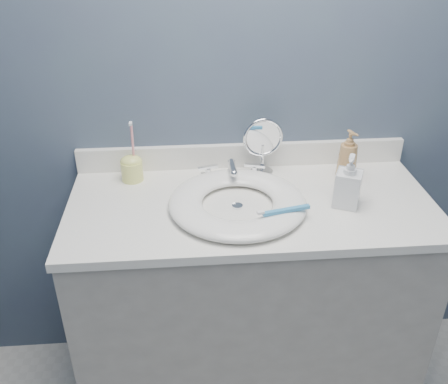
{
  "coord_description": "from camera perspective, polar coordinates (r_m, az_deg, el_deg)",
  "views": [
    {
      "loc": [
        -0.21,
        -0.43,
        1.74
      ],
      "look_at": [
        -0.09,
        0.94,
        0.94
      ],
      "focal_mm": 40.0,
      "sensor_mm": 36.0,
      "label": 1
    }
  ],
  "objects": [
    {
      "name": "countertop",
      "position": [
        1.67,
        3.13,
        -1.58
      ],
      "size": [
        1.22,
        0.57,
        0.03
      ],
      "primitive_type": "cube",
      "color": "white",
      "rests_on": "vanity_cabinet"
    },
    {
      "name": "basin",
      "position": [
        1.62,
        1.55,
        -1.19
      ],
      "size": [
        0.45,
        0.45,
        0.04
      ],
      "primitive_type": null,
      "color": "white",
      "rests_on": "countertop"
    },
    {
      "name": "backsplash",
      "position": [
        1.87,
        2.13,
        4.21
      ],
      "size": [
        1.22,
        0.02,
        0.09
      ],
      "primitive_type": "cube",
      "color": "white",
      "rests_on": "countertop"
    },
    {
      "name": "drain",
      "position": [
        1.63,
        1.55,
        -1.64
      ],
      "size": [
        0.04,
        0.04,
        0.01
      ],
      "primitive_type": "cylinder",
      "color": "silver",
      "rests_on": "countertop"
    },
    {
      "name": "toothbrush_holder",
      "position": [
        1.8,
        -10.49,
        2.82
      ],
      "size": [
        0.08,
        0.08,
        0.22
      ],
      "rotation": [
        0.0,
        0.0,
        0.23
      ],
      "color": "#EDF279",
      "rests_on": "countertop"
    },
    {
      "name": "vanity_cabinet",
      "position": [
        1.94,
        2.77,
        -12.72
      ],
      "size": [
        1.2,
        0.55,
        0.85
      ],
      "primitive_type": "cube",
      "color": "#ACA79D",
      "rests_on": "ground"
    },
    {
      "name": "soap_bottle_amber",
      "position": [
        1.81,
        13.98,
        4.06
      ],
      "size": [
        0.09,
        0.09,
        0.19
      ],
      "primitive_type": "imported",
      "rotation": [
        0.0,
        0.0,
        0.37
      ],
      "color": "#A97E4C",
      "rests_on": "countertop"
    },
    {
      "name": "back_wall",
      "position": [
        1.78,
        2.25,
        12.37
      ],
      "size": [
        2.2,
        0.02,
        2.4
      ],
      "primitive_type": "cube",
      "color": "#424C64",
      "rests_on": "ground"
    },
    {
      "name": "toothbrush_lying",
      "position": [
        1.54,
        6.9,
        -2.13
      ],
      "size": [
        0.17,
        0.05,
        0.02
      ],
      "rotation": [
        0.0,
        0.0,
        0.23
      ],
      "color": "#368AC0",
      "rests_on": "basin"
    },
    {
      "name": "faucet",
      "position": [
        1.79,
        0.88,
        2.31
      ],
      "size": [
        0.25,
        0.13,
        0.07
      ],
      "color": "silver",
      "rests_on": "countertop"
    },
    {
      "name": "makeup_mirror",
      "position": [
        1.79,
        4.45,
        5.51
      ],
      "size": [
        0.15,
        0.08,
        0.22
      ],
      "rotation": [
        0.0,
        0.0,
        0.08
      ],
      "color": "silver",
      "rests_on": "countertop"
    },
    {
      "name": "soap_bottle_clear",
      "position": [
        1.65,
        14.06,
        1.26
      ],
      "size": [
        0.11,
        0.11,
        0.18
      ],
      "primitive_type": "imported",
      "rotation": [
        0.0,
        0.0,
        -0.43
      ],
      "color": "silver",
      "rests_on": "countertop"
    }
  ]
}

